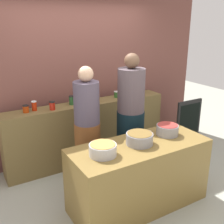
# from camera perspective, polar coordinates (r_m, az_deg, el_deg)

# --- Properties ---
(ground) EXTENTS (12.00, 12.00, 0.00)m
(ground) POSITION_cam_1_polar(r_m,az_deg,el_deg) (3.92, 2.72, -16.15)
(ground) COLOR #9EA193
(storefront_wall) EXTENTS (4.80, 0.12, 3.00)m
(storefront_wall) POSITION_cam_1_polar(r_m,az_deg,el_deg) (4.56, -7.17, 9.18)
(storefront_wall) COLOR brown
(storefront_wall) RESTS_ON ground
(display_shelf) EXTENTS (2.70, 0.36, 0.99)m
(display_shelf) POSITION_cam_1_polar(r_m,az_deg,el_deg) (4.53, -4.87, -4.06)
(display_shelf) COLOR brown
(display_shelf) RESTS_ON ground
(prep_table) EXTENTS (1.70, 0.70, 0.83)m
(prep_table) POSITION_cam_1_polar(r_m,az_deg,el_deg) (3.49, 5.60, -12.87)
(prep_table) COLOR brown
(prep_table) RESTS_ON ground
(preserve_jar_0) EXTENTS (0.09, 0.09, 0.11)m
(preserve_jar_0) POSITION_cam_1_polar(r_m,az_deg,el_deg) (4.05, -17.41, 0.63)
(preserve_jar_0) COLOR #AE350C
(preserve_jar_0) RESTS_ON display_shelf
(preserve_jar_1) EXTENTS (0.07, 0.07, 0.14)m
(preserve_jar_1) POSITION_cam_1_polar(r_m,az_deg,el_deg) (4.10, -15.79, 1.24)
(preserve_jar_1) COLOR #B8270B
(preserve_jar_1) RESTS_ON display_shelf
(preserve_jar_2) EXTENTS (0.08, 0.08, 0.12)m
(preserve_jar_2) POSITION_cam_1_polar(r_m,az_deg,el_deg) (4.08, -12.26, 1.30)
(preserve_jar_2) COLOR red
(preserve_jar_2) RESTS_ON display_shelf
(preserve_jar_3) EXTENTS (0.09, 0.09, 0.14)m
(preserve_jar_3) POSITION_cam_1_polar(r_m,az_deg,el_deg) (4.27, -8.33, 2.43)
(preserve_jar_3) COLOR #27582A
(preserve_jar_3) RESTS_ON display_shelf
(preserve_jar_4) EXTENTS (0.09, 0.09, 0.14)m
(preserve_jar_4) POSITION_cam_1_polar(r_m,az_deg,el_deg) (4.29, -5.43, 2.60)
(preserve_jar_4) COLOR gold
(preserve_jar_4) RESTS_ON display_shelf
(preserve_jar_5) EXTENTS (0.08, 0.08, 0.13)m
(preserve_jar_5) POSITION_cam_1_polar(r_m,az_deg,el_deg) (4.40, -3.07, 3.06)
(preserve_jar_5) COLOR #D9600B
(preserve_jar_5) RESTS_ON display_shelf
(preserve_jar_6) EXTENTS (0.09, 0.09, 0.11)m
(preserve_jar_6) POSITION_cam_1_polar(r_m,az_deg,el_deg) (4.63, 0.95, 3.68)
(preserve_jar_6) COLOR #2F5E27
(preserve_jar_6) RESTS_ON display_shelf
(preserve_jar_7) EXTENTS (0.07, 0.07, 0.13)m
(preserve_jar_7) POSITION_cam_1_polar(r_m,az_deg,el_deg) (4.74, 3.23, 4.14)
(preserve_jar_7) COLOR orange
(preserve_jar_7) RESTS_ON display_shelf
(preserve_jar_8) EXTENTS (0.09, 0.09, 0.12)m
(preserve_jar_8) POSITION_cam_1_polar(r_m,az_deg,el_deg) (4.91, 5.96, 4.51)
(preserve_jar_8) COLOR #A3231F
(preserve_jar_8) RESTS_ON display_shelf
(cooking_pot_left) EXTENTS (0.30, 0.30, 0.13)m
(cooking_pot_left) POSITION_cam_1_polar(r_m,az_deg,el_deg) (3.00, -1.92, -7.79)
(cooking_pot_left) COLOR #B7B7BC
(cooking_pot_left) RESTS_ON prep_table
(cooking_pot_center) EXTENTS (0.32, 0.32, 0.14)m
(cooking_pot_center) POSITION_cam_1_polar(r_m,az_deg,el_deg) (3.27, 5.69, -5.50)
(cooking_pot_center) COLOR gray
(cooking_pot_center) RESTS_ON prep_table
(cooking_pot_right) EXTENTS (0.28, 0.28, 0.14)m
(cooking_pot_right) POSITION_cam_1_polar(r_m,az_deg,el_deg) (3.58, 11.38, -3.63)
(cooking_pot_right) COLOR gray
(cooking_pot_right) RESTS_ON prep_table
(cook_with_tongs) EXTENTS (0.36, 0.36, 1.68)m
(cook_with_tongs) POSITION_cam_1_polar(r_m,az_deg,el_deg) (3.76, -5.09, -4.51)
(cook_with_tongs) COLOR brown
(cook_with_tongs) RESTS_ON ground
(cook_in_cap) EXTENTS (0.40, 0.40, 1.81)m
(cook_in_cap) POSITION_cam_1_polar(r_m,az_deg,el_deg) (3.98, 3.83, -2.28)
(cook_in_cap) COLOR black
(cook_in_cap) RESTS_ON ground
(chalkboard_sign) EXTENTS (0.55, 0.05, 0.89)m
(chalkboard_sign) POSITION_cam_1_polar(r_m,az_deg,el_deg) (5.16, 15.50, -2.36)
(chalkboard_sign) COLOR black
(chalkboard_sign) RESTS_ON ground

